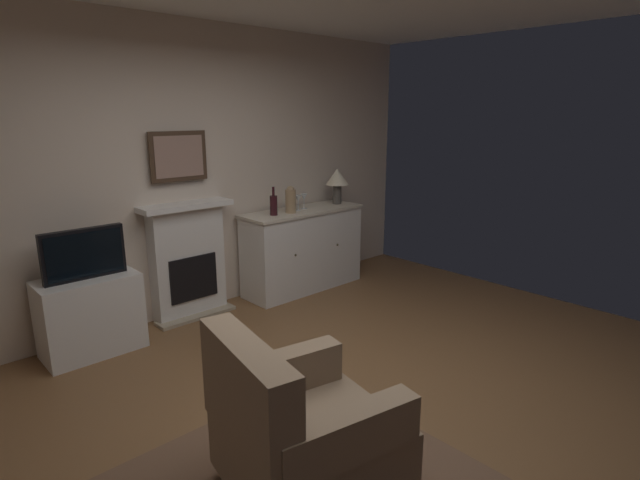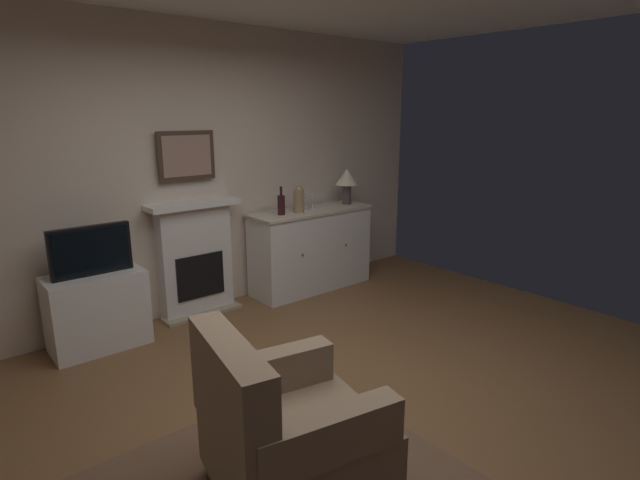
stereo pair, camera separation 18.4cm
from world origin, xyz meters
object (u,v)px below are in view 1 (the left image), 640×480
Objects in this scene: framed_picture at (179,156)px; tv_cabinet at (90,315)px; vase_decorative at (291,200)px; wine_glass_left at (298,199)px; sideboard_cabinet at (303,249)px; table_lamp at (337,179)px; fireplace_unit at (188,260)px; wine_glass_center at (304,198)px; tv_set at (84,254)px; wine_bottle at (274,205)px; armchair at (299,432)px.

framed_picture is 1.56m from tv_cabinet.
wine_glass_left is at bearing 16.74° from vase_decorative.
table_lamp reaches higher than sideboard_cabinet.
wine_glass_left is at bearing -8.67° from fireplace_unit.
fireplace_unit is 1.32m from wine_glass_left.
sideboard_cabinet reaches higher than tv_cabinet.
table_lamp reaches higher than fireplace_unit.
wine_glass_center is 0.27× the size of tv_set.
fireplace_unit is 0.97m from framed_picture.
sideboard_cabinet is at bearing 13.63° from vase_decorative.
wine_glass_left is 0.11m from wine_glass_center.
wine_glass_left is (1.22, -0.23, -0.51)m from framed_picture.
wine_glass_left is 0.14m from vase_decorative.
tv_set is at bearing -179.24° from wine_glass_center.
framed_picture reaches higher than tv_cabinet.
table_lamp is 0.61m from wine_glass_left.
sideboard_cabinet is at bearing 4.07° from wine_bottle.
vase_decorative is at bearing 50.88° from armchair.
wine_bottle is at bearing -0.66° from tv_set.
sideboard_cabinet is 4.84× the size of wine_bottle.
tv_set is at bearing -166.69° from framed_picture.
table_lamp is 1.42× the size of vase_decorative.
armchair reaches higher than tv_cabinet.
wine_glass_center is at bearing 6.49° from wine_bottle.
wine_glass_left reaches higher than sideboard_cabinet.
wine_bottle is 1.76× the size of wine_glass_left.
framed_picture is 1.90× the size of wine_bottle.
tv_cabinet is (-2.30, -0.01, -0.69)m from wine_glass_center.
framed_picture is 1.44m from wine_glass_center.
armchair is at bearing -130.62° from wine_glass_left.
fireplace_unit is 1.01m from wine_bottle.
wine_glass_left is 3.15m from armchair.
tv_set is at bearing 179.34° from wine_bottle.
wine_bottle reaches higher than tv_cabinet.
framed_picture is 1.38× the size of table_lamp.
vase_decorative reaches higher than wine_glass_left.
wine_bottle reaches higher than wine_glass_center.
wine_glass_left is at bearing -0.62° from tv_cabinet.
table_lamp is at bearing -0.31° from tv_cabinet.
sideboard_cabinet is (1.29, -0.22, -1.07)m from framed_picture.
framed_picture reaches higher than wine_glass_center.
table_lamp is at bearing -7.01° from framed_picture.
armchair is (-2.12, -2.37, -0.63)m from wine_glass_center.
fireplace_unit is at bearing 166.71° from wine_bottle.
framed_picture is at bearing 163.94° from wine_bottle.
wine_glass_center is (0.04, 0.02, 0.57)m from sideboard_cabinet.
framed_picture reaches higher than table_lamp.
armchair is at bearing -131.76° from wine_glass_center.
wine_glass_center is at bearing 28.34° from sideboard_cabinet.
wine_glass_left reaches higher than tv_set.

